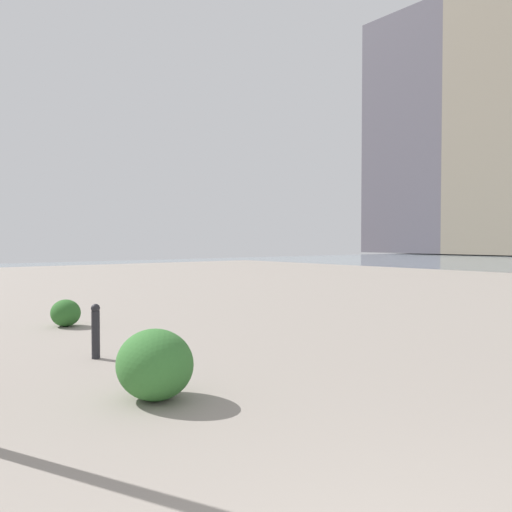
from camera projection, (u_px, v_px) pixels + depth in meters
name	position (u px, v px, depth m)	size (l,w,h in m)	color
building_highrise	(429.00, 138.00, 76.16)	(13.89, 14.12, 34.05)	#5B5660
bollard_mid	(96.00, 330.00, 7.49)	(0.13, 0.13, 0.81)	#232328
shrub_low	(155.00, 364.00, 5.55)	(0.90, 0.81, 0.77)	#387533
shrub_round	(66.00, 313.00, 10.31)	(0.64, 0.58, 0.54)	#2D6628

